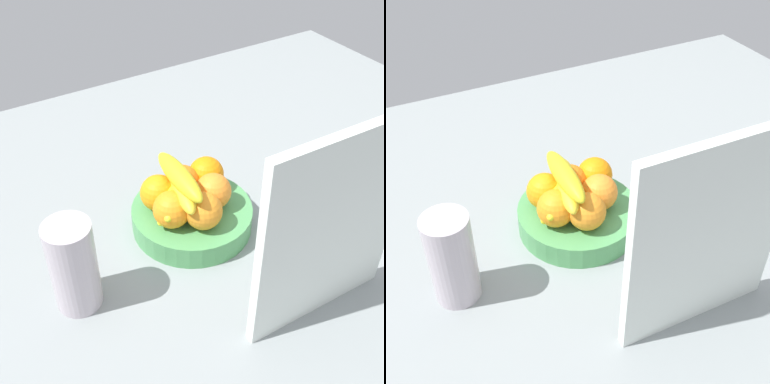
# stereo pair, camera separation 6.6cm
# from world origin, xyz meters

# --- Properties ---
(ground_plane) EXTENTS (1.80, 1.40, 0.03)m
(ground_plane) POSITION_xyz_m (0.00, 0.00, -0.01)
(ground_plane) COLOR gray
(fruit_bowl) EXTENTS (0.25, 0.25, 0.05)m
(fruit_bowl) POSITION_xyz_m (0.03, -0.02, 0.02)
(fruit_bowl) COLOR #4F9C59
(fruit_bowl) RESTS_ON ground_plane
(orange_front_left) EXTENTS (0.07, 0.07, 0.07)m
(orange_front_left) POSITION_xyz_m (-0.01, -0.01, 0.09)
(orange_front_left) COLOR orange
(orange_front_left) RESTS_ON fruit_bowl
(orange_front_right) EXTENTS (0.07, 0.07, 0.07)m
(orange_front_right) POSITION_xyz_m (-0.02, -0.06, 0.09)
(orange_front_right) COLOR orange
(orange_front_right) RESTS_ON fruit_bowl
(orange_center) EXTENTS (0.07, 0.07, 0.07)m
(orange_center) POSITION_xyz_m (0.03, -0.06, 0.09)
(orange_center) COLOR orange
(orange_center) RESTS_ON fruit_bowl
(orange_back_left) EXTENTS (0.07, 0.07, 0.07)m
(orange_back_left) POSITION_xyz_m (0.09, -0.06, 0.09)
(orange_back_left) COLOR orange
(orange_back_left) RESTS_ON fruit_bowl
(orange_back_right) EXTENTS (0.07, 0.07, 0.07)m
(orange_back_right) POSITION_xyz_m (0.09, 0.00, 0.09)
(orange_back_right) COLOR orange
(orange_back_right) RESTS_ON fruit_bowl
(orange_top_stack) EXTENTS (0.07, 0.07, 0.07)m
(orange_top_stack) POSITION_xyz_m (0.04, 0.03, 0.09)
(orange_top_stack) COLOR orange
(orange_top_stack) RESTS_ON fruit_bowl
(banana_bunch) EXTENTS (0.16, 0.18, 0.11)m
(banana_bunch) POSITION_xyz_m (0.06, -0.03, 0.10)
(banana_bunch) COLOR yellow
(banana_bunch) RESTS_ON fruit_bowl
(cutting_board) EXTENTS (0.28, 0.02, 0.36)m
(cutting_board) POSITION_xyz_m (-0.04, 0.27, 0.18)
(cutting_board) COLOR silver
(cutting_board) RESTS_ON ground_plane
(thermos_tumbler) EXTENTS (0.08, 0.08, 0.18)m
(thermos_tumbler) POSITION_xyz_m (0.30, 0.04, 0.09)
(thermos_tumbler) COLOR #BBAEB8
(thermos_tumbler) RESTS_ON ground_plane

